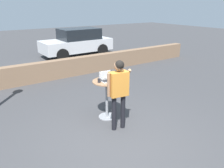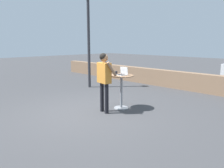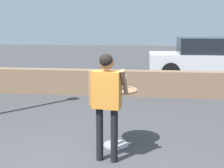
% 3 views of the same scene
% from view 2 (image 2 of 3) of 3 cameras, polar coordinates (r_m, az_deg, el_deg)
% --- Properties ---
extents(ground_plane, '(50.00, 50.00, 0.00)m').
position_cam_2_polar(ground_plane, '(6.30, -6.33, -7.42)').
color(ground_plane, '#3D3D3F').
extents(pavement_kerb, '(15.42, 0.35, 0.74)m').
position_cam_2_polar(pavement_kerb, '(9.87, 16.23, 1.11)').
color(pavement_kerb, '#84664C').
rests_on(pavement_kerb, ground_plane).
extents(cafe_table, '(0.72, 0.72, 1.01)m').
position_cam_2_polar(cafe_table, '(6.49, 2.46, -0.56)').
color(cafe_table, gray).
rests_on(cafe_table, ground_plane).
extents(laptop, '(0.32, 0.29, 0.24)m').
position_cam_2_polar(laptop, '(6.44, 2.61, 2.78)').
color(laptop, silver).
rests_on(laptop, cafe_table).
extents(coffee_mug, '(0.11, 0.07, 0.10)m').
position_cam_2_polar(coffee_mug, '(6.57, 1.10, 2.97)').
color(coffee_mug, '#232328').
rests_on(coffee_mug, cafe_table).
extents(standing_person, '(0.59, 0.34, 1.68)m').
position_cam_2_polar(standing_person, '(6.04, -2.08, 2.33)').
color(standing_person, black).
rests_on(standing_person, ground_plane).
extents(street_lamp, '(0.32, 0.32, 4.01)m').
position_cam_2_polar(street_lamp, '(9.63, -6.18, 14.62)').
color(street_lamp, '#2D2D33').
rests_on(street_lamp, ground_plane).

